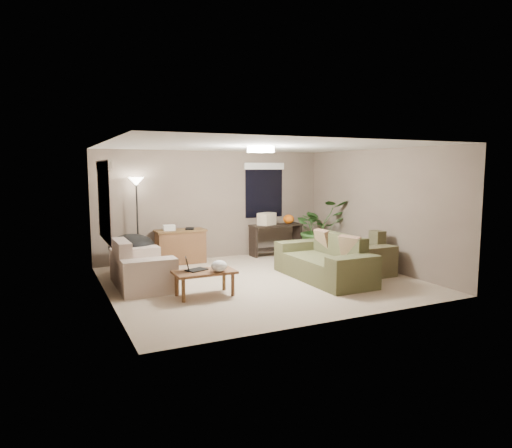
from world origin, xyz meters
name	(u,v)px	position (x,y,z in m)	size (l,w,h in m)	color
room_shell	(261,214)	(0.00, 0.00, 1.25)	(5.50, 5.50, 5.50)	tan
main_sofa	(325,264)	(1.17, -0.41, 0.29)	(0.95, 2.20, 0.85)	#45472A
throw_pillows	(337,244)	(1.43, -0.41, 0.65)	(0.34, 1.38, 0.47)	#8C7251
loveseat	(140,270)	(-2.13, 0.55, 0.30)	(0.90, 1.60, 0.85)	beige
armchair	(363,259)	(2.08, -0.39, 0.30)	(0.95, 1.00, 0.85)	#454129
coffee_table	(205,275)	(-1.29, -0.54, 0.36)	(1.00, 0.55, 0.42)	brown
laptop	(193,267)	(-1.46, -0.44, 0.48)	(0.42, 0.34, 0.24)	black
plastic_bag	(219,266)	(-1.09, -0.69, 0.51)	(0.27, 0.24, 0.19)	white
desk	(181,246)	(-0.91, 2.18, 0.38)	(1.10, 0.50, 0.75)	brown
desk_papers	(173,228)	(-1.07, 2.17, 0.80)	(0.71, 0.30, 0.12)	silver
console_table	(276,237)	(1.45, 2.14, 0.44)	(1.30, 0.40, 0.75)	black
pumpkin	(289,219)	(1.80, 2.14, 0.86)	(0.27, 0.27, 0.22)	orange
cardboard_box	(267,219)	(1.20, 2.14, 0.90)	(0.39, 0.29, 0.29)	beige
papasan_chair	(132,250)	(-2.07, 1.64, 0.47)	(0.91, 0.91, 0.80)	black
floor_lamp	(137,192)	(-1.83, 2.22, 1.60)	(0.32, 0.32, 1.91)	black
ceiling_fixture	(261,149)	(0.00, 0.00, 2.44)	(0.50, 0.50, 0.10)	white
houseplant	(319,235)	(2.27, 1.49, 0.53)	(1.23, 1.37, 1.07)	#2D5923
cat_scratching_post	(363,261)	(2.25, -0.18, 0.21)	(0.32, 0.32, 0.50)	tan
window_left	(103,188)	(-2.73, 0.30, 1.78)	(0.05, 1.56, 1.33)	black
window_back	(264,181)	(1.30, 2.48, 1.79)	(1.06, 0.05, 1.33)	black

